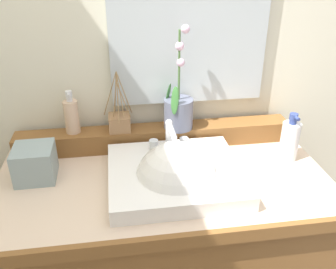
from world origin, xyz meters
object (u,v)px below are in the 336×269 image
Objects in this scene: potted_plant at (178,109)px; tissue_box at (35,163)px; reed_diffuser at (119,122)px; lotion_bottle at (290,140)px; sink_basin at (176,179)px; soap_dispenser at (72,116)px.

tissue_box is at bearing -163.81° from potted_plant.
reed_diffuser is 1.27× the size of lotion_bottle.
reed_diffuser is 0.34m from tissue_box.
reed_diffuser reaches higher than lotion_bottle.
sink_basin is 1.89× the size of reed_diffuser.
tissue_box is (-0.12, -0.17, -0.09)m from soap_dispenser.
soap_dispenser is at bearing 141.13° from sink_basin.
sink_basin is 3.35× the size of tissue_box.
potted_plant is 2.96× the size of tissue_box.
potted_plant is 0.54m from tissue_box.
lotion_bottle is at bearing -0.54° from tissue_box.
tissue_box is (-0.51, -0.15, -0.10)m from potted_plant.
reed_diffuser is at bearing 122.48° from sink_basin.
potted_plant reaches higher than reed_diffuser.
lotion_bottle is at bearing -12.82° from soap_dispenser.
tissue_box is (-0.29, -0.16, -0.06)m from reed_diffuser.
reed_diffuser is at bearing -2.98° from soap_dispenser.
soap_dispenser is at bearing 177.13° from potted_plant.
reed_diffuser reaches higher than sink_basin.
potted_plant is 1.68× the size of reed_diffuser.
potted_plant reaches higher than sink_basin.
sink_basin is 0.46m from soap_dispenser.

